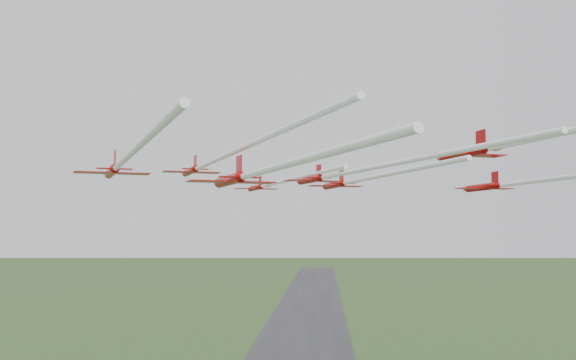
# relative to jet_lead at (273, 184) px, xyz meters

# --- Properties ---
(runway) EXTENTS (38.00, 900.00, 0.04)m
(runway) POSITION_rel_jet_lead_xyz_m (0.17, 192.44, -51.60)
(runway) COLOR #2D2D2F
(runway) RESTS_ON ground
(jet_lead) EXTENTS (19.76, 45.62, 2.41)m
(jet_lead) POSITION_rel_jet_lead_xyz_m (0.00, 0.00, 0.00)
(jet_lead) COLOR #A30404
(jet_row2_left) EXTENTS (27.68, 60.93, 2.62)m
(jet_row2_left) POSITION_rel_jet_lead_xyz_m (-5.07, -27.16, 1.20)
(jet_row2_left) COLOR #A30404
(jet_row2_right) EXTENTS (18.13, 46.62, 2.70)m
(jet_row2_right) POSITION_rel_jet_lead_xyz_m (13.70, -11.24, -0.35)
(jet_row2_right) COLOR #A30404
(jet_row3_left) EXTENTS (24.80, 51.98, 2.92)m
(jet_row3_left) POSITION_rel_jet_lead_xyz_m (-14.31, -37.13, -0.15)
(jet_row3_left) COLOR #A30404
(jet_row3_mid) EXTENTS (23.09, 50.01, 2.34)m
(jet_row3_mid) POSITION_rel_jet_lead_xyz_m (12.15, -30.48, -0.75)
(jet_row3_mid) COLOR #A30404
(jet_row3_right) EXTENTS (16.26, 45.07, 2.54)m
(jet_row3_right) POSITION_rel_jet_lead_xyz_m (34.93, -22.91, -1.60)
(jet_row3_right) COLOR #A30404
(jet_row4_left) EXTENTS (20.76, 43.17, 2.92)m
(jet_row4_left) POSITION_rel_jet_lead_xyz_m (1.71, -45.77, -2.28)
(jet_row4_left) COLOR #A30404
(jet_row4_right) EXTENTS (17.51, 42.99, 2.92)m
(jet_row4_right) POSITION_rel_jet_lead_xyz_m (28.63, -37.05, 1.53)
(jet_row4_right) COLOR #A30404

